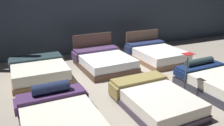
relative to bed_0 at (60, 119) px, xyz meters
name	(u,v)px	position (x,y,z in m)	size (l,w,h in m)	color
ground_plane	(122,82)	(2.17, 1.53, -0.24)	(18.00, 18.00, 0.02)	gray
showroom_back_wall	(84,11)	(2.17, 5.01, 1.52)	(18.00, 0.06, 3.50)	#333D4C
bed_0	(60,119)	(0.00, 0.00, 0.00)	(1.60, 2.14, 0.73)	#2D2C38
bed_1	(154,99)	(2.23, -0.05, -0.01)	(1.55, 2.06, 0.49)	#322838
bed_2	(219,82)	(4.32, -0.07, 0.02)	(1.63, 2.09, 0.72)	#2D2D38
bed_3	(39,71)	(-0.02, 2.89, 0.02)	(1.69, 1.91, 0.54)	brown
bed_4	(104,61)	(2.16, 2.93, 0.03)	(1.77, 2.15, 1.03)	#4F382D
bed_5	(156,54)	(4.31, 2.87, 0.02)	(1.72, 2.18, 0.98)	brown
price_sign	(185,80)	(3.24, 0.07, 0.23)	(0.28, 0.24, 1.17)	#3F3F44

